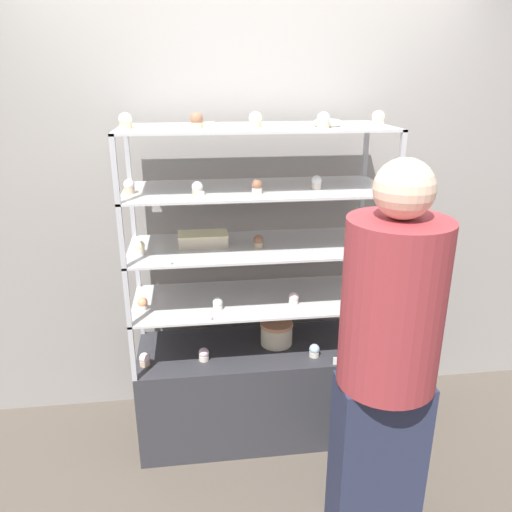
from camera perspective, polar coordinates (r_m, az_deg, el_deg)
ground_plane at (r=3.18m, az=0.00°, el=-18.97°), size 20.00×20.00×0.00m
back_wall at (r=2.96m, az=-1.02°, el=6.28°), size 8.00×0.05×2.60m
display_base at (r=3.02m, az=0.00°, el=-14.88°), size 1.32×0.51×0.55m
display_riser_lower at (r=2.73m, az=0.00°, el=-5.14°), size 1.32×0.51×0.30m
display_riser_middle at (r=2.62m, az=0.00°, el=0.89°), size 1.32×0.51×0.30m
display_riser_upper at (r=2.54m, az=0.00°, el=7.39°), size 1.32×0.51×0.30m
display_riser_top at (r=2.49m, az=0.00°, el=14.23°), size 1.32×0.51×0.30m
layer_cake_centerpiece at (r=2.87m, az=2.36°, el=-8.77°), size 0.19×0.19×0.13m
sheet_cake_frosted at (r=2.63m, az=-6.06°, el=1.96°), size 0.26×0.15×0.06m
cupcake_0 at (r=2.75m, az=-12.61°, el=-11.45°), size 0.06×0.06×0.07m
cupcake_1 at (r=2.74m, az=-5.98°, el=-11.12°), size 0.06×0.06×0.07m
cupcake_2 at (r=2.78m, az=6.68°, el=-10.68°), size 0.06×0.06×0.07m
cupcake_3 at (r=2.87m, az=12.45°, el=-9.99°), size 0.06×0.06×0.07m
price_tag_0 at (r=2.73m, az=9.18°, el=-11.74°), size 0.04×0.00×0.04m
cupcake_4 at (r=2.65m, az=-12.83°, el=-5.35°), size 0.05×0.05×0.07m
cupcake_5 at (r=2.59m, az=-4.40°, el=-5.44°), size 0.05×0.05×0.07m
cupcake_6 at (r=2.65m, az=4.32°, el=-4.86°), size 0.05×0.05×0.07m
cupcake_7 at (r=2.75m, az=12.73°, el=-4.37°), size 0.05×0.05×0.07m
price_tag_1 at (r=2.48m, az=-5.55°, el=-6.93°), size 0.04×0.00×0.04m
cupcake_8 at (r=2.54m, az=-13.15°, el=0.94°), size 0.05×0.05×0.07m
cupcake_9 at (r=2.57m, az=0.28°, el=1.68°), size 0.05×0.05×0.07m
cupcake_10 at (r=2.70m, az=13.23°, el=2.07°), size 0.05×0.05×0.07m
price_tag_2 at (r=2.37m, az=-10.14°, el=-0.54°), size 0.04×0.00×0.04m
cupcake_11 at (r=2.49m, az=-14.29°, el=7.71°), size 0.05×0.05×0.07m
cupcake_12 at (r=2.37m, az=-6.72°, el=7.63°), size 0.05×0.05×0.07m
cupcake_13 at (r=2.40m, az=0.12°, el=7.91°), size 0.05×0.05×0.07m
cupcake_14 at (r=2.52m, az=6.92°, el=8.34°), size 0.05×0.05×0.07m
cupcake_15 at (r=2.54m, az=13.94°, el=8.00°), size 0.05×0.05×0.07m
price_tag_3 at (r=2.28m, az=-6.36°, el=6.83°), size 0.04×0.00×0.04m
cupcake_16 at (r=2.44m, az=-14.69°, el=14.71°), size 0.06×0.06×0.07m
cupcake_17 at (r=2.41m, az=-6.81°, el=15.14°), size 0.06×0.06×0.07m
cupcake_18 at (r=2.42m, az=-0.07°, el=15.29°), size 0.06×0.06×0.07m
cupcake_19 at (r=2.43m, az=7.70°, el=15.13°), size 0.06×0.06×0.07m
cupcake_20 at (r=2.58m, az=13.79°, el=15.02°), size 0.06×0.06×0.07m
price_tag_4 at (r=2.23m, az=-5.27°, el=14.51°), size 0.04×0.00×0.04m
donut_glazed at (r=2.51m, az=8.12°, el=14.83°), size 0.14×0.14×0.03m
customer_figure at (r=2.14m, az=14.76°, el=-10.94°), size 0.40×0.40×1.73m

